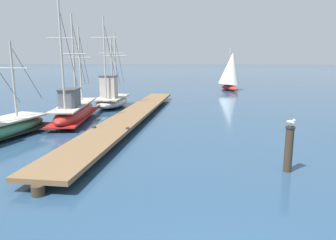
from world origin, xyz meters
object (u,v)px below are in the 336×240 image
fishing_boat_2 (111,98)px  perched_seagull (291,122)px  fishing_boat_1 (75,110)px  mooring_piling (289,148)px  distant_sailboat (231,71)px

fishing_boat_2 → perched_seagull: fishing_boat_2 is taller
perched_seagull → fishing_boat_2: bearing=128.7°
fishing_boat_1 → mooring_piling: fishing_boat_1 is taller
fishing_boat_1 → distant_sailboat: fishing_boat_1 is taller
perched_seagull → distant_sailboat: size_ratio=0.07×
mooring_piling → distant_sailboat: (-0.36, 26.83, 1.43)m
distant_sailboat → mooring_piling: bearing=-89.2°
perched_seagull → distant_sailboat: (-0.36, 26.82, 0.57)m
fishing_boat_2 → distant_sailboat: fishing_boat_2 is taller
perched_seagull → distant_sailboat: bearing=90.8°
fishing_boat_2 → mooring_piling: bearing=-51.3°
fishing_boat_1 → perched_seagull: (10.47, -7.02, 1.00)m
fishing_boat_1 → distant_sailboat: size_ratio=1.56×
fishing_boat_1 → mooring_piling: 12.61m
fishing_boat_1 → fishing_boat_2: bearing=85.1°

